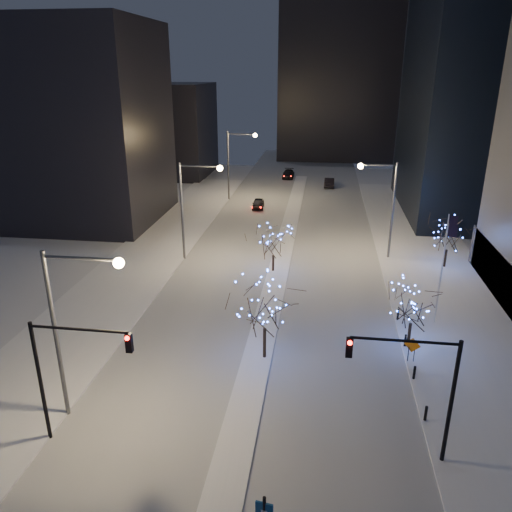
% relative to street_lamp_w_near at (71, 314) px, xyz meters
% --- Properties ---
extents(ground, '(160.00, 160.00, 0.00)m').
position_rel_street_lamp_w_near_xyz_m(ground, '(8.94, -2.00, -6.50)').
color(ground, silver).
rests_on(ground, ground).
extents(road, '(20.00, 130.00, 0.02)m').
position_rel_street_lamp_w_near_xyz_m(road, '(8.94, 33.00, -6.49)').
color(road, '#AEB4BE').
rests_on(road, ground).
extents(median, '(2.00, 80.00, 0.15)m').
position_rel_street_lamp_w_near_xyz_m(median, '(8.94, 28.00, -6.42)').
color(median, white).
rests_on(median, ground).
extents(east_sidewalk, '(10.00, 90.00, 0.15)m').
position_rel_street_lamp_w_near_xyz_m(east_sidewalk, '(23.94, 18.00, -6.42)').
color(east_sidewalk, white).
rests_on(east_sidewalk, ground).
extents(west_sidewalk, '(8.00, 90.00, 0.15)m').
position_rel_street_lamp_w_near_xyz_m(west_sidewalk, '(-5.06, 18.00, -6.42)').
color(west_sidewalk, white).
rests_on(west_sidewalk, ground).
extents(filler_west_near, '(22.00, 18.00, 24.00)m').
position_rel_street_lamp_w_near_xyz_m(filler_west_near, '(-19.06, 38.00, 5.50)').
color(filler_west_near, black).
rests_on(filler_west_near, ground).
extents(filler_west_far, '(18.00, 16.00, 16.00)m').
position_rel_street_lamp_w_near_xyz_m(filler_west_far, '(-17.06, 68.00, 1.50)').
color(filler_west_far, black).
rests_on(filler_west_far, ground).
extents(horizon_block, '(24.00, 14.00, 42.00)m').
position_rel_street_lamp_w_near_xyz_m(horizon_block, '(14.94, 90.00, 14.50)').
color(horizon_block, black).
rests_on(horizon_block, ground).
extents(street_lamp_w_near, '(4.40, 0.56, 10.00)m').
position_rel_street_lamp_w_near_xyz_m(street_lamp_w_near, '(0.00, 0.00, 0.00)').
color(street_lamp_w_near, '#595E66').
rests_on(street_lamp_w_near, ground).
extents(street_lamp_w_mid, '(4.40, 0.56, 10.00)m').
position_rel_street_lamp_w_near_xyz_m(street_lamp_w_mid, '(0.00, 25.00, 0.00)').
color(street_lamp_w_mid, '#595E66').
rests_on(street_lamp_w_mid, ground).
extents(street_lamp_w_far, '(4.40, 0.56, 10.00)m').
position_rel_street_lamp_w_near_xyz_m(street_lamp_w_far, '(0.00, 50.00, 0.00)').
color(street_lamp_w_far, '#595E66').
rests_on(street_lamp_w_far, ground).
extents(street_lamp_east, '(3.90, 0.56, 10.00)m').
position_rel_street_lamp_w_near_xyz_m(street_lamp_east, '(19.02, 28.00, -0.05)').
color(street_lamp_east, '#595E66').
rests_on(street_lamp_east, ground).
extents(traffic_signal_west, '(5.26, 0.43, 7.00)m').
position_rel_street_lamp_w_near_xyz_m(traffic_signal_west, '(0.50, -2.00, -1.74)').
color(traffic_signal_west, black).
rests_on(traffic_signal_west, ground).
extents(traffic_signal_east, '(5.26, 0.43, 7.00)m').
position_rel_street_lamp_w_near_xyz_m(traffic_signal_east, '(17.88, -1.00, -1.74)').
color(traffic_signal_east, black).
rests_on(traffic_signal_east, ground).
extents(flagpoles, '(1.35, 2.60, 8.00)m').
position_rel_street_lamp_w_near_xyz_m(flagpoles, '(22.30, 15.25, -1.70)').
color(flagpoles, silver).
rests_on(flagpoles, east_sidewalk).
extents(bollards, '(0.16, 12.16, 0.90)m').
position_rel_street_lamp_w_near_xyz_m(bollards, '(19.14, 8.00, -5.90)').
color(bollards, black).
rests_on(bollards, east_sidewalk).
extents(car_near, '(1.79, 4.01, 1.34)m').
position_rel_street_lamp_w_near_xyz_m(car_near, '(3.95, 45.65, -5.83)').
color(car_near, black).
rests_on(car_near, ground).
extents(car_mid, '(1.73, 4.60, 1.50)m').
position_rel_street_lamp_w_near_xyz_m(car_mid, '(13.91, 60.73, -5.75)').
color(car_mid, black).
rests_on(car_mid, ground).
extents(car_far, '(1.98, 4.85, 1.41)m').
position_rel_street_lamp_w_near_xyz_m(car_far, '(6.63, 66.76, -5.80)').
color(car_far, black).
rests_on(car_far, ground).
extents(holiday_tree_median_near, '(4.92, 4.92, 5.65)m').
position_rel_street_lamp_w_near_xyz_m(holiday_tree_median_near, '(9.44, 7.27, -2.60)').
color(holiday_tree_median_near, black).
rests_on(holiday_tree_median_near, median).
extents(holiday_tree_median_far, '(4.42, 4.42, 4.78)m').
position_rel_street_lamp_w_near_xyz_m(holiday_tree_median_far, '(8.44, 22.70, -3.32)').
color(holiday_tree_median_far, black).
rests_on(holiday_tree_median_far, median).
extents(holiday_tree_plaza_near, '(4.68, 4.68, 4.55)m').
position_rel_street_lamp_w_near_xyz_m(holiday_tree_plaza_near, '(19.44, 10.42, -3.41)').
color(holiday_tree_plaza_near, black).
rests_on(holiday_tree_plaza_near, east_sidewalk).
extents(holiday_tree_plaza_far, '(4.17, 4.17, 5.15)m').
position_rel_street_lamp_w_near_xyz_m(holiday_tree_plaza_far, '(25.18, 26.06, -3.06)').
color(holiday_tree_plaza_far, black).
rests_on(holiday_tree_plaza_far, east_sidewalk).
extents(construction_sign, '(1.04, 0.38, 1.78)m').
position_rel_street_lamp_w_near_xyz_m(construction_sign, '(19.24, 8.05, -5.28)').
color(construction_sign, black).
rests_on(construction_sign, east_sidewalk).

